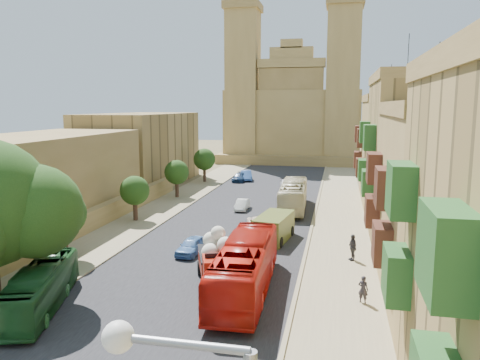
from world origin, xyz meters
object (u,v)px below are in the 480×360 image
at_px(street_tree_b, 135,191).
at_px(car_white_b, 286,183).
at_px(street_tree_c, 177,172).
at_px(red_truck, 220,262).
at_px(bus_green_north, 40,288).
at_px(car_blue_b, 246,175).
at_px(pedestrian_a, 363,289).
at_px(olive_pickup, 274,228).
at_px(street_tree_d, 204,160).
at_px(bus_red_east, 245,267).
at_px(pedestrian_c, 353,247).
at_px(car_blue_a, 192,246).
at_px(church, 294,113).
at_px(bus_cream_east, 293,196).
at_px(car_white_a, 242,205).
at_px(car_dkblue, 240,177).
at_px(car_cream, 259,223).
at_px(street_tree_a, 63,214).

distance_m(street_tree_b, car_white_b, 24.29).
xyz_separation_m(street_tree_c, red_truck, (12.31, -26.83, -1.45)).
bearing_deg(street_tree_c, bus_green_north, -83.74).
relative_size(bus_green_north, car_blue_b, 2.00).
distance_m(street_tree_b, pedestrian_a, 25.96).
distance_m(street_tree_b, red_truck, 19.32).
xyz_separation_m(street_tree_c, olive_pickup, (14.14, -16.00, -2.00)).
relative_size(red_truck, car_blue_b, 1.50).
height_order(street_tree_d, red_truck, street_tree_d).
distance_m(bus_red_east, pedestrian_c, 9.86).
bearing_deg(street_tree_b, bus_green_north, -80.04).
bearing_deg(street_tree_b, car_blue_a, -46.00).
bearing_deg(church, bus_red_east, -86.73).
bearing_deg(bus_red_east, car_blue_b, -81.08).
distance_m(red_truck, car_blue_a, 7.08).
bearing_deg(car_white_b, bus_cream_east, 92.11).
height_order(car_white_a, pedestrian_a, pedestrian_a).
bearing_deg(pedestrian_c, car_dkblue, -176.62).
relative_size(bus_green_north, pedestrian_c, 4.51).
relative_size(church, street_tree_b, 8.28).
xyz_separation_m(olive_pickup, car_white_b, (-1.73, 24.76, -0.36)).
bearing_deg(pedestrian_c, car_white_b, 174.11).
bearing_deg(bus_cream_east, car_blue_b, -67.08).
distance_m(bus_green_north, car_cream, 21.01).
relative_size(bus_red_east, car_blue_a, 3.13).
bearing_deg(bus_green_north, street_tree_b, 82.20).
height_order(bus_green_north, bus_red_east, bus_red_east).
height_order(bus_green_north, car_blue_b, bus_green_north).
bearing_deg(pedestrian_c, street_tree_b, -132.69).
xyz_separation_m(street_tree_a, car_dkblue, (5.00, 37.34, -2.76)).
relative_size(street_tree_a, street_tree_d, 1.03).
bearing_deg(car_blue_b, car_cream, -91.72).
bearing_deg(car_blue_b, bus_green_north, -107.96).
bearing_deg(car_blue_b, car_white_b, -56.53).
height_order(church, pedestrian_a, church).
relative_size(olive_pickup, car_cream, 1.26).
relative_size(car_blue_a, car_white_b, 0.91).
height_order(car_blue_a, car_blue_b, car_blue_b).
distance_m(street_tree_d, pedestrian_c, 37.96).
bearing_deg(pedestrian_a, bus_green_north, 36.05).
relative_size(street_tree_b, car_cream, 1.01).
distance_m(street_tree_c, red_truck, 29.56).
height_order(street_tree_a, street_tree_b, street_tree_a).
xyz_separation_m(street_tree_b, car_white_a, (9.24, 6.67, -2.37)).
bearing_deg(car_white_a, street_tree_d, 117.34).
relative_size(bus_red_east, pedestrian_a, 7.23).
bearing_deg(pedestrian_a, street_tree_d, -40.84).
distance_m(red_truck, car_white_a, 21.75).
height_order(olive_pickup, pedestrian_a, olive_pickup).
xyz_separation_m(street_tree_c, car_cream, (12.33, -12.88, -2.44)).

